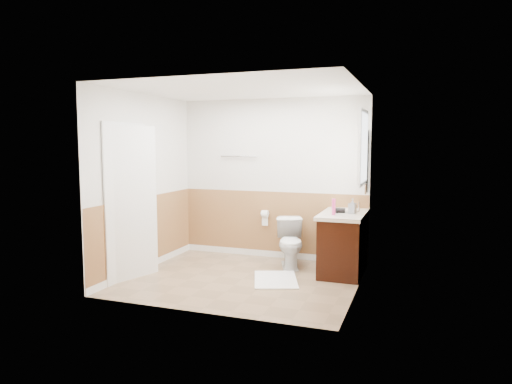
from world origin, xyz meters
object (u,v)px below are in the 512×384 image
at_px(lotion_bottle, 334,207).
at_px(toilet, 291,243).
at_px(bath_mat, 276,280).
at_px(vanity_cabinet, 344,244).
at_px(soap_dispenser, 352,206).

bearing_deg(lotion_bottle, toilet, 154.83).
height_order(bath_mat, vanity_cabinet, vanity_cabinet).
height_order(toilet, lotion_bottle, lotion_bottle).
bearing_deg(bath_mat, toilet, 90.00).
bearing_deg(vanity_cabinet, soap_dispenser, -33.62).
height_order(toilet, soap_dispenser, soap_dispenser).
relative_size(lotion_bottle, soap_dispenser, 1.06).
height_order(lotion_bottle, soap_dispenser, lotion_bottle).
bearing_deg(lotion_bottle, bath_mat, -148.19).
xyz_separation_m(toilet, vanity_cabinet, (0.78, -0.03, 0.05)).
relative_size(toilet, vanity_cabinet, 0.64).
relative_size(toilet, lotion_bottle, 3.20).
bearing_deg(toilet, vanity_cabinet, -21.71).
height_order(vanity_cabinet, lotion_bottle, lotion_bottle).
bearing_deg(toilet, soap_dispenser, -26.50).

